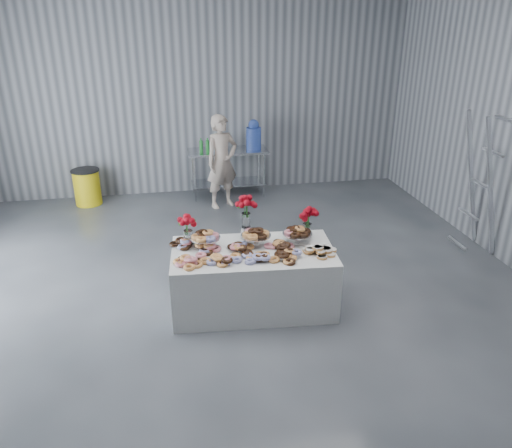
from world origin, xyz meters
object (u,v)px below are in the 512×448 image
(display_table, at_px, (253,278))
(person, at_px, (222,162))
(prep_table, at_px, (228,164))
(water_jug, at_px, (254,136))
(stepladder, at_px, (481,184))
(trash_barrel, at_px, (87,187))

(display_table, height_order, person, person)
(prep_table, distance_m, water_jug, 0.73)
(display_table, relative_size, water_jug, 3.43)
(prep_table, bearing_deg, display_table, -93.29)
(prep_table, distance_m, stepladder, 4.46)
(prep_table, relative_size, stepladder, 0.72)
(display_table, distance_m, prep_table, 3.97)
(person, bearing_deg, trash_barrel, 143.51)
(trash_barrel, relative_size, stepladder, 0.31)
(display_table, relative_size, stepladder, 0.91)
(person, distance_m, stepladder, 4.23)
(water_jug, bearing_deg, prep_table, 180.00)
(trash_barrel, bearing_deg, water_jug, 0.00)
(prep_table, xyz_separation_m, trash_barrel, (-2.61, -0.00, -0.29))
(person, bearing_deg, stepladder, -59.64)
(stepladder, bearing_deg, display_table, -165.18)
(prep_table, bearing_deg, water_jug, -0.00)
(person, height_order, stepladder, stepladder)
(display_table, height_order, prep_table, prep_table)
(prep_table, xyz_separation_m, stepladder, (3.25, -3.03, 0.42))
(stepladder, bearing_deg, prep_table, 136.98)
(display_table, bearing_deg, water_jug, 79.57)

